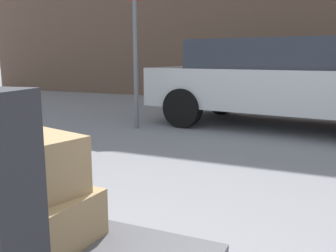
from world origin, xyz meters
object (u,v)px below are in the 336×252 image
no_parking_sign (135,32)px  duffel_bag_tan_topmost_pile (33,165)px  suitcase_tan_stacked_top (36,215)px  parked_car (281,81)px

no_parking_sign → duffel_bag_tan_topmost_pile: bearing=-67.3°
duffel_bag_tan_topmost_pile → no_parking_sign: bearing=127.5°
suitcase_tan_stacked_top → duffel_bag_tan_topmost_pile: bearing=-85.7°
duffel_bag_tan_topmost_pile → parked_car: parked_car is taller
suitcase_tan_stacked_top → duffel_bag_tan_topmost_pile: duffel_bag_tan_topmost_pile is taller
suitcase_tan_stacked_top → parked_car: bearing=89.8°
suitcase_tan_stacked_top → parked_car: (0.41, 5.10, 0.31)m
suitcase_tan_stacked_top → parked_car: parked_car is taller
parked_car → no_parking_sign: (-2.10, -1.07, 0.77)m
duffel_bag_tan_topmost_pile → no_parking_sign: 4.46m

